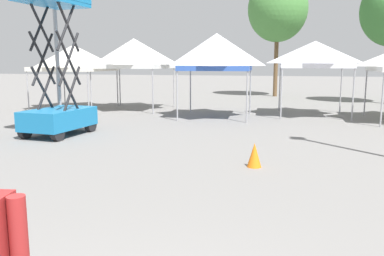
# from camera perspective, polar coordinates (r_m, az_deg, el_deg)

# --- Properties ---
(canopy_tent_behind_right) EXTENTS (3.33, 3.33, 3.17)m
(canopy_tent_behind_right) POSITION_cam_1_polar(r_m,az_deg,el_deg) (20.90, -16.59, 9.59)
(canopy_tent_behind_right) COLOR #9E9EA3
(canopy_tent_behind_right) RESTS_ON ground
(canopy_tent_left_of_center) EXTENTS (3.31, 3.31, 3.46)m
(canopy_tent_left_of_center) POSITION_cam_1_polar(r_m,az_deg,el_deg) (19.97, -8.32, 10.51)
(canopy_tent_left_of_center) COLOR #9E9EA3
(canopy_tent_left_of_center) RESTS_ON ground
(canopy_tent_behind_left) EXTENTS (3.05, 3.05, 3.50)m
(canopy_tent_behind_left) POSITION_cam_1_polar(r_m,az_deg,el_deg) (16.88, 3.53, 10.81)
(canopy_tent_behind_left) COLOR #9E9EA3
(canopy_tent_behind_left) RESTS_ON ground
(canopy_tent_far_right) EXTENTS (3.08, 3.08, 3.21)m
(canopy_tent_far_right) POSITION_cam_1_polar(r_m,az_deg,el_deg) (18.12, 17.19, 10.02)
(canopy_tent_far_right) COLOR #9E9EA3
(canopy_tent_far_right) RESTS_ON ground
(scissor_lift) EXTENTS (1.60, 2.41, 4.72)m
(scissor_lift) POSITION_cam_1_polar(r_m,az_deg,el_deg) (13.32, -18.73, 4.90)
(scissor_lift) COLOR black
(scissor_lift) RESTS_ON ground
(tree_behind_tents_center) EXTENTS (3.97, 3.97, 8.04)m
(tree_behind_tents_center) POSITION_cam_1_polar(r_m,az_deg,el_deg) (28.35, 12.18, 16.31)
(tree_behind_tents_center) COLOR brown
(tree_behind_tents_center) RESTS_ON ground
(traffic_cone_lot_center) EXTENTS (0.32, 0.32, 0.55)m
(traffic_cone_lot_center) POSITION_cam_1_polar(r_m,az_deg,el_deg) (8.95, 8.93, -3.85)
(traffic_cone_lot_center) COLOR orange
(traffic_cone_lot_center) RESTS_ON ground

